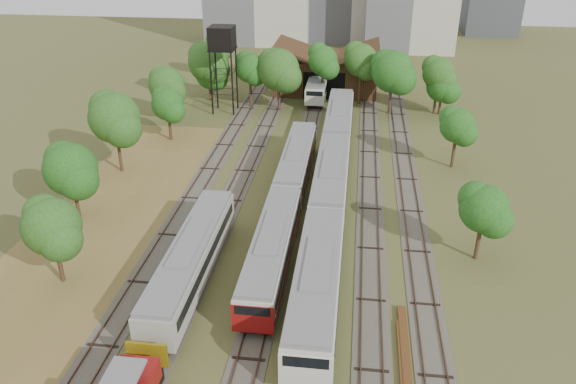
# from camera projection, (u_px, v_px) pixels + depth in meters

# --- Properties ---
(ground) EXTENTS (240.00, 240.00, 0.00)m
(ground) POSITION_uv_depth(u_px,v_px,m) (287.00, 322.00, 40.11)
(ground) COLOR #475123
(ground) RESTS_ON ground
(dry_grass_patch) EXTENTS (14.00, 60.00, 0.04)m
(dry_grass_patch) POSITION_uv_depth(u_px,v_px,m) (95.00, 245.00, 49.20)
(dry_grass_patch) COLOR brown
(dry_grass_patch) RESTS_ON ground
(tracks) EXTENTS (24.60, 80.00, 0.19)m
(tracks) POSITION_uv_depth(u_px,v_px,m) (309.00, 174.00, 62.30)
(tracks) COLOR #4C473D
(tracks) RESTS_ON ground
(railcar_red_set) EXTENTS (2.92, 34.57, 3.61)m
(railcar_red_set) POSITION_uv_depth(u_px,v_px,m) (286.00, 201.00, 52.64)
(railcar_red_set) COLOR black
(railcar_red_set) RESTS_ON ground
(railcar_green_set) EXTENTS (3.27, 52.08, 4.05)m
(railcar_green_set) POSITION_uv_depth(u_px,v_px,m) (331.00, 182.00, 55.78)
(railcar_green_set) COLOR black
(railcar_green_set) RESTS_ON ground
(railcar_rear) EXTENTS (2.88, 16.08, 3.56)m
(railcar_rear) POSITION_uv_depth(u_px,v_px,m) (319.00, 83.00, 88.12)
(railcar_rear) COLOR black
(railcar_rear) RESTS_ON ground
(old_grey_coach) EXTENTS (2.92, 18.00, 3.61)m
(old_grey_coach) POSITION_uv_depth(u_px,v_px,m) (192.00, 260.00, 43.66)
(old_grey_coach) COLOR black
(old_grey_coach) RESTS_ON ground
(water_tower) EXTENTS (3.51, 3.51, 12.12)m
(water_tower) POSITION_uv_depth(u_px,v_px,m) (222.00, 40.00, 77.16)
(water_tower) COLOR black
(water_tower) RESTS_ON ground
(rail_pile_near) EXTENTS (0.51, 7.70, 0.26)m
(rail_pile_near) POSITION_uv_depth(u_px,v_px,m) (403.00, 360.00, 36.48)
(rail_pile_near) COLOR brown
(rail_pile_near) RESTS_ON ground
(rail_pile_far) EXTENTS (0.57, 9.05, 0.29)m
(rail_pile_far) POSITION_uv_depth(u_px,v_px,m) (405.00, 350.00, 37.32)
(rail_pile_far) COLOR brown
(rail_pile_far) RESTS_ON ground
(maintenance_shed) EXTENTS (16.45, 11.55, 7.58)m
(maintenance_shed) POSITION_uv_depth(u_px,v_px,m) (326.00, 72.00, 90.24)
(maintenance_shed) COLOR #341C13
(maintenance_shed) RESTS_ON ground
(tree_band_left) EXTENTS (8.87, 72.53, 9.07)m
(tree_band_left) POSITION_uv_depth(u_px,v_px,m) (141.00, 115.00, 64.48)
(tree_band_left) COLOR #382616
(tree_band_left) RESTS_ON ground
(tree_band_far) EXTENTS (38.71, 9.30, 9.04)m
(tree_band_far) POSITION_uv_depth(u_px,v_px,m) (310.00, 67.00, 80.72)
(tree_band_far) COLOR #382616
(tree_band_far) RESTS_ON ground
(tree_band_right) EXTENTS (5.38, 41.94, 6.94)m
(tree_band_right) POSITION_uv_depth(u_px,v_px,m) (455.00, 124.00, 63.83)
(tree_band_right) COLOR #382616
(tree_band_right) RESTS_ON ground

